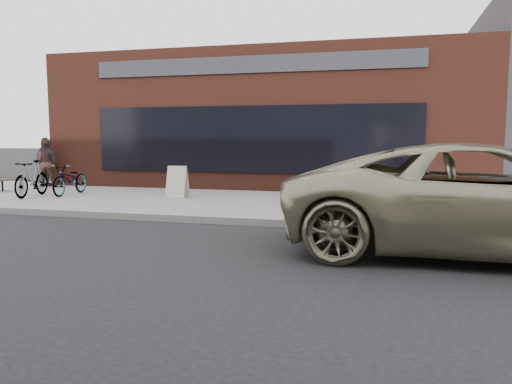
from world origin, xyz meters
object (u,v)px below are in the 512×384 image
bicycle_rear (32,179)px  cafe_table (2,180)px  motorcycle (376,203)px  bicycle_front (70,180)px  sandwich_sign (177,182)px  cafe_patron_right (46,162)px  minivan (487,199)px  cafe_patron_left (46,163)px

bicycle_rear → cafe_table: 2.01m
bicycle_rear → motorcycle: bearing=-24.1°
motorcycle → bicycle_front: bearing=162.8°
bicycle_rear → sandwich_sign: bearing=5.0°
sandwich_sign → cafe_table: sandwich_sign is taller
sandwich_sign → cafe_patron_right: size_ratio=0.53×
motorcycle → cafe_table: size_ratio=3.60×
motorcycle → bicycle_rear: size_ratio=1.41×
sandwich_sign → bicycle_rear: bearing=-168.3°
motorcycle → minivan: minivan is taller
motorcycle → cafe_patron_right: size_ratio=1.44×
motorcycle → bicycle_rear: 9.54m
minivan → cafe_patron_left: cafe_patron_left is taller
minivan → cafe_patron_left: (-12.39, 6.00, 0.08)m
motorcycle → cafe_table: bearing=166.2°
sandwich_sign → cafe_patron_left: (-5.43, 1.67, 0.35)m
bicycle_front → cafe_table: bicycle_front is taller
minivan → cafe_patron_right: size_ratio=3.76×
bicycle_rear → cafe_table: bearing=144.6°
bicycle_front → sandwich_sign: bicycle_front is taller
bicycle_front → bicycle_rear: (-0.73, -0.68, 0.06)m
bicycle_front → cafe_patron_right: bearing=136.5°
motorcycle → cafe_patron_left: size_ratio=1.50×
cafe_patron_left → cafe_table: bearing=60.8°
bicycle_front → cafe_patron_left: cafe_patron_left is taller
bicycle_rear → cafe_table: bicycle_rear is taller
minivan → bicycle_front: 10.90m
bicycle_rear → cafe_patron_right: bearing=112.2°
sandwich_sign → cafe_table: size_ratio=1.32×
bicycle_rear → cafe_patron_right: (-1.54, 2.60, 0.31)m
bicycle_front → cafe_table: (-2.52, 0.23, -0.09)m
bicycle_front → cafe_table: 2.53m
bicycle_rear → cafe_table: size_ratio=2.55×
sandwich_sign → cafe_table: (-5.67, -0.02, -0.09)m
sandwich_sign → cafe_patron_left: cafe_patron_left is taller
cafe_table → bicycle_front: bearing=-5.3°
minivan → sandwich_sign: (-6.96, 4.33, -0.27)m
motorcycle → minivan: 1.86m
minivan → cafe_patron_left: bearing=64.7°
cafe_patron_left → minivan: bearing=133.0°
cafe_patron_left → bicycle_front: bearing=118.7°
cafe_patron_right → bicycle_front: bearing=155.5°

